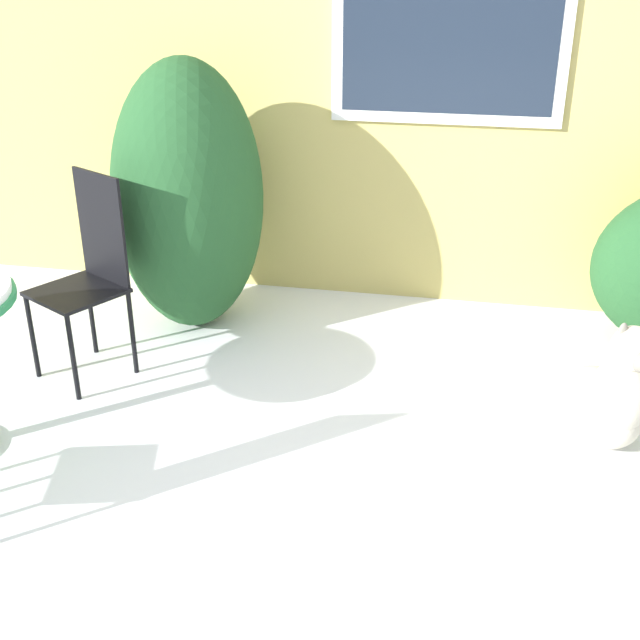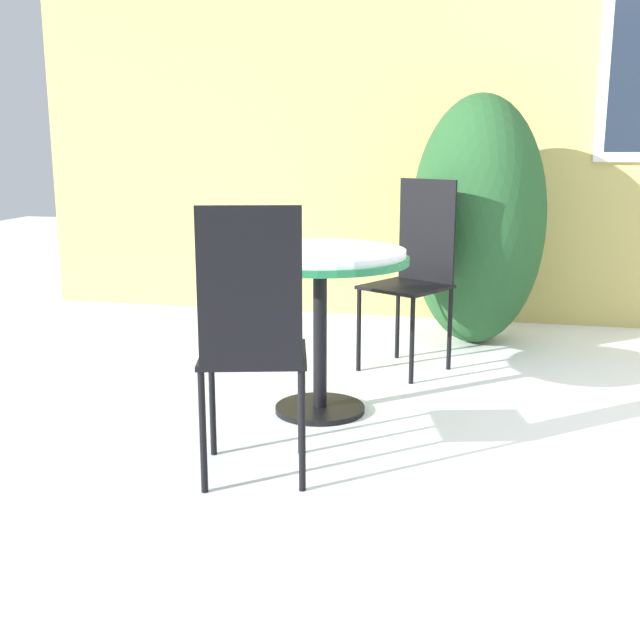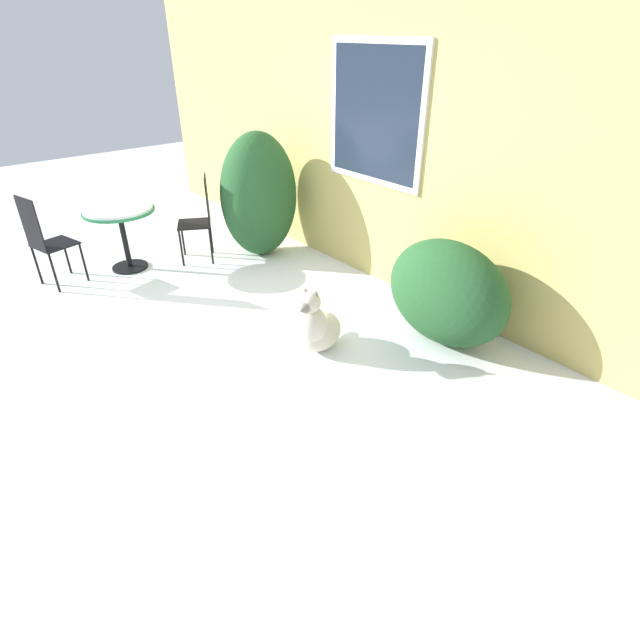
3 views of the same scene
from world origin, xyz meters
name	(u,v)px [view 2 (image 2 of 3)]	position (x,y,z in m)	size (l,w,h in m)	color
shrub_left	(478,221)	(-0.91, 1.60, 0.73)	(0.78, 0.94, 1.46)	#235128
patio_table	(320,276)	(-1.53, 0.15, 0.62)	(0.78, 0.78, 0.74)	black
patio_chair_near_table	(415,269)	(-1.21, 0.96, 0.54)	(0.51, 0.51, 1.00)	black
patio_chair_far_side	(252,337)	(-1.60, -0.63, 0.54)	(0.46, 0.46, 1.00)	black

